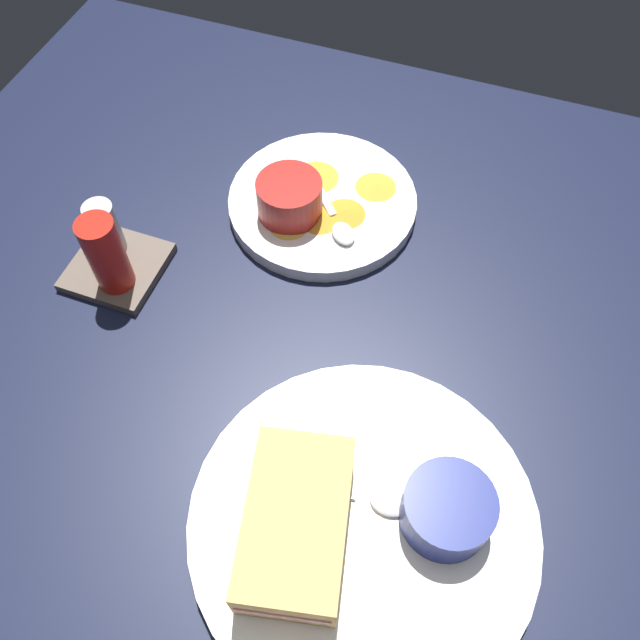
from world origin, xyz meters
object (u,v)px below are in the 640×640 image
Objects in this scene: ramekin_dark_sauce at (448,509)px; ramekin_light_gravy at (289,197)px; plate_chips_companion at (322,203)px; plate_sandwich_main at (363,523)px; sandwich_half_near at (297,524)px; spoon_by_dark_ramekin at (374,499)px; condiment_caddy at (110,253)px; spoon_by_gravy_ramekin at (338,225)px.

ramekin_light_gravy is (26.07, 23.30, 0.06)cm from ramekin_dark_sauce.
plate_sandwich_main is at bearing -154.71° from plate_chips_companion.
sandwich_half_near is 1.45× the size of spoon_by_dark_ramekin.
ramekin_dark_sauce is 0.35× the size of plate_chips_companion.
spoon_by_dark_ramekin is 1.46× the size of ramekin_light_gravy.
condiment_caddy reaches higher than plate_chips_companion.
sandwich_half_near is 33.65cm from ramekin_light_gravy.
spoon_by_gravy_ramekin is at bearing -57.90° from condiment_caddy.
plate_sandwich_main is 3.93× the size of ramekin_dark_sauce.
plate_chips_companion is at bearing 35.47° from ramekin_dark_sauce.
ramekin_dark_sauce is 31.35cm from spoon_by_gravy_ramekin.
spoon_by_gravy_ramekin is (26.36, 12.16, 0.00)cm from spoon_by_dark_ramekin.
ramekin_dark_sauce is at bearing -64.34° from sandwich_half_near.
plate_sandwich_main is 34.79cm from plate_chips_companion.
sandwich_half_near is 31.72cm from spoon_by_gravy_ramekin.
ramekin_light_gravy reaches higher than spoon_by_gravy_ramekin.
plate_sandwich_main is 3.36× the size of spoon_by_gravy_ramekin.
ramekin_light_gravy is (28.40, 17.41, 3.03)cm from plate_sandwich_main.
spoon_by_gravy_ramekin is (28.09, 11.88, 1.16)cm from plate_sandwich_main.
sandwich_half_near is at bearing 115.66° from ramekin_dark_sauce.
ramekin_dark_sauce is 39.71cm from condiment_caddy.
condiment_caddy is at bearing 70.16° from ramekin_dark_sauce.
ramekin_light_gravy is at bearing -48.13° from condiment_caddy.
condiment_caddy reaches higher than ramekin_dark_sauce.
spoon_by_dark_ramekin is (-0.59, 5.61, -1.81)cm from ramekin_dark_sauce.
ramekin_light_gravy reaches higher than plate_sandwich_main.
ramekin_light_gravy is (31.12, 12.81, -0.17)cm from sandwich_half_near.
condiment_caddy is (18.52, 26.86, -0.59)cm from sandwich_half_near.
ramekin_dark_sauce is at bearing -144.53° from plate_chips_companion.
plate_chips_companion is at bearing 16.71° from sandwich_half_near.
ramekin_light_gravy reaches higher than spoon_by_dark_ramekin.
condiment_caddy is at bearing 55.42° from sandwich_half_near.
plate_sandwich_main is 6.23cm from sandwich_half_near.
condiment_caddy is (14.07, 31.74, 1.44)cm from spoon_by_dark_ramekin.
sandwich_half_near is 1.52× the size of condiment_caddy.
sandwich_half_near is at bearing 120.54° from plate_sandwich_main.
spoon_by_gravy_ramekin is (30.81, 7.28, -2.04)cm from sandwich_half_near.
condiment_caddy is (-12.29, 19.58, 1.44)cm from spoon_by_gravy_ramekin.
plate_chips_companion is at bearing -39.81° from ramekin_light_gravy.
ramekin_light_gravy is at bearing 31.52° from plate_sandwich_main.
ramekin_dark_sauce reaches higher than spoon_by_dark_ramekin.
ramekin_dark_sauce is 0.86× the size of spoon_by_gravy_ramekin.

